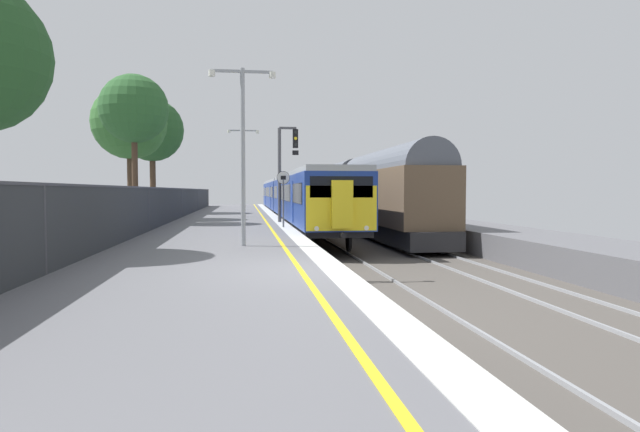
{
  "coord_description": "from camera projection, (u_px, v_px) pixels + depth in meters",
  "views": [
    {
      "loc": [
        -1.51,
        -11.3,
        1.68
      ],
      "look_at": [
        1.54,
        10.36,
        0.65
      ],
      "focal_mm": 30.22,
      "sensor_mm": 36.0,
      "label": 1
    }
  ],
  "objects": [
    {
      "name": "platform_back_fence",
      "position": [
        44.0,
        227.0,
        10.66
      ],
      "size": [
        0.07,
        99.0,
        1.84
      ],
      "color": "#282B2D",
      "rests_on": "ground"
    },
    {
      "name": "background_tree_back",
      "position": [
        153.0,
        132.0,
        40.12
      ],
      "size": [
        4.66,
        4.66,
        8.53
      ],
      "color": "#473323",
      "rests_on": "ground"
    },
    {
      "name": "platform_lamp_mid",
      "position": [
        243.0,
        141.0,
        16.22
      ],
      "size": [
        2.0,
        0.2,
        5.35
      ],
      "color": "#93999E",
      "rests_on": "ground"
    },
    {
      "name": "freight_train_adjacent_track",
      "position": [
        338.0,
        191.0,
        44.06
      ],
      "size": [
        2.6,
        46.18,
        4.82
      ],
      "color": "#232326",
      "rests_on": "ground"
    },
    {
      "name": "signal_gantry",
      "position": [
        285.0,
        163.0,
        28.57
      ],
      "size": [
        1.1,
        0.24,
        5.06
      ],
      "color": "#47474C",
      "rests_on": "ground"
    },
    {
      "name": "ground",
      "position": [
        435.0,
        294.0,
        11.86
      ],
      "size": [
        17.4,
        110.0,
        1.21
      ],
      "color": "slate"
    },
    {
      "name": "platform_lamp_far",
      "position": [
        244.0,
        165.0,
        34.28
      ],
      "size": [
        2.0,
        0.2,
        5.6
      ],
      "color": "#93999E",
      "rests_on": "ground"
    },
    {
      "name": "background_tree_centre",
      "position": [
        132.0,
        111.0,
        27.33
      ],
      "size": [
        3.47,
        3.47,
        7.59
      ],
      "color": "#473323",
      "rests_on": "ground"
    },
    {
      "name": "background_tree_right",
      "position": [
        131.0,
        125.0,
        31.26
      ],
      "size": [
        4.31,
        4.31,
        7.84
      ],
      "color": "#473323",
      "rests_on": "ground"
    },
    {
      "name": "speed_limit_sign",
      "position": [
        283.0,
        192.0,
        24.5
      ],
      "size": [
        0.59,
        0.08,
        2.57
      ],
      "color": "#59595B",
      "rests_on": "ground"
    },
    {
      "name": "commuter_train_at_platform",
      "position": [
        292.0,
        196.0,
        41.15
      ],
      "size": [
        2.83,
        43.0,
        3.81
      ],
      "color": "navy",
      "rests_on": "ground"
    }
  ]
}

